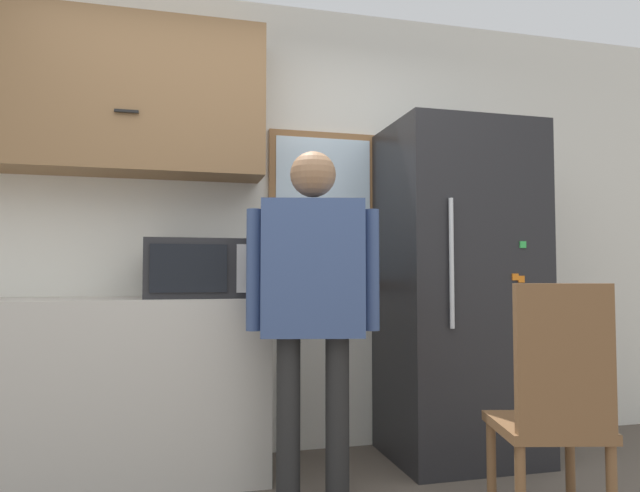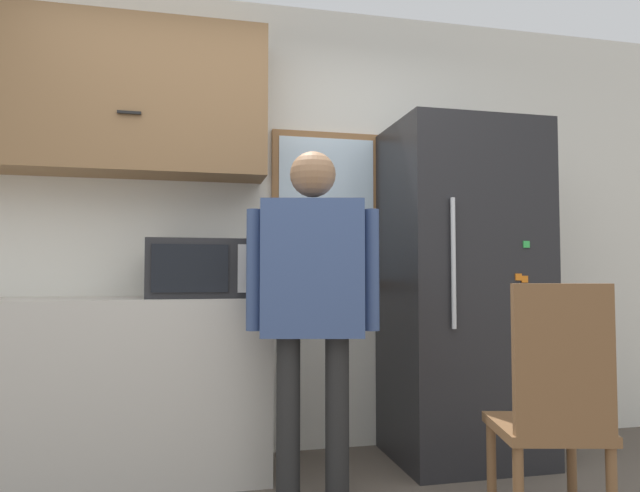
# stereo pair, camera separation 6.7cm
# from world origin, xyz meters

# --- Properties ---
(back_wall) EXTENTS (6.00, 0.06, 2.70)m
(back_wall) POSITION_xyz_m (0.00, 1.75, 1.35)
(back_wall) COLOR silver
(back_wall) RESTS_ON ground_plane
(counter) EXTENTS (2.23, 0.57, 0.93)m
(counter) POSITION_xyz_m (-1.08, 1.43, 0.46)
(counter) COLOR #BCB7AD
(counter) RESTS_ON ground_plane
(upper_cabinets) EXTENTS (2.23, 0.33, 0.85)m
(upper_cabinets) POSITION_xyz_m (-1.08, 1.56, 2.02)
(upper_cabinets) COLOR olive
(microwave) EXTENTS (0.53, 0.41, 0.30)m
(microwave) POSITION_xyz_m (-0.33, 1.40, 1.08)
(microwave) COLOR #232326
(microwave) RESTS_ON counter
(person) EXTENTS (0.61, 0.32, 1.62)m
(person) POSITION_xyz_m (0.18, 0.92, 0.99)
(person) COLOR black
(person) RESTS_ON ground_plane
(refrigerator) EXTENTS (0.82, 0.72, 1.91)m
(refrigerator) POSITION_xyz_m (1.16, 1.36, 0.95)
(refrigerator) COLOR #232326
(refrigerator) RESTS_ON ground_plane
(chair) EXTENTS (0.48, 0.48, 1.01)m
(chair) POSITION_xyz_m (0.99, 0.28, 0.54)
(chair) COLOR brown
(chair) RESTS_ON ground_plane
(window) EXTENTS (0.67, 0.05, 0.95)m
(window) POSITION_xyz_m (0.43, 1.70, 1.45)
(window) COLOR olive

